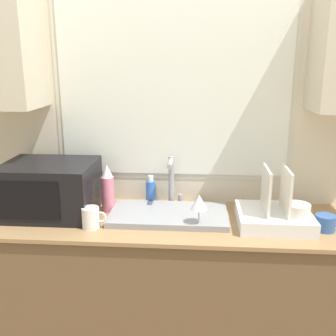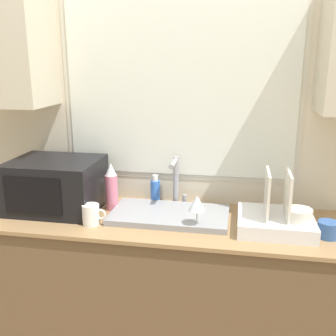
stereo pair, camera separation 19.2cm
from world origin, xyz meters
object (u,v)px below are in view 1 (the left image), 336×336
Objects in this scene: soap_bottle at (151,192)px; mug_near_sink at (91,218)px; faucet at (172,178)px; spray_bottle at (108,189)px; dish_rack at (276,214)px; microwave at (50,188)px; wine_glass at (199,203)px.

soap_bottle reaches higher than mug_near_sink.
faucet is 0.36m from spray_bottle.
dish_rack is 0.70m from soap_bottle.
mug_near_sink is (-0.37, -0.33, -0.11)m from faucet.
wine_glass is at bearing -10.65° from microwave.
microwave is at bearing 146.28° from mug_near_sink.
mug_near_sink is 0.69× the size of wine_glass.
faucet is 0.15m from soap_bottle.
microwave is 2.78× the size of soap_bottle.
microwave is at bearing 169.35° from wine_glass.
faucet is at bearing 42.13° from mug_near_sink.
wine_glass reaches higher than soap_bottle.
soap_bottle is at bearing 18.25° from microwave.
faucet is at bearing -4.84° from soap_bottle.
dish_rack is at bearing -20.47° from soap_bottle.
soap_bottle is at bearing 159.53° from dish_rack.
spray_bottle is at bearing 80.86° from mug_near_sink.
soap_bottle is at bearing 30.34° from spray_bottle.
soap_bottle is 0.43m from mug_near_sink.
soap_bottle is at bearing 175.16° from faucet.
spray_bottle is 1.55× the size of soap_bottle.
mug_near_sink is at bearing -126.00° from soap_bottle.
faucet is 2.31× the size of mug_near_sink.
microwave reaches higher than wine_glass.
spray_bottle is at bearing -160.91° from faucet.
dish_rack is 2.97× the size of mug_near_sink.
dish_rack reaches higher than mug_near_sink.
dish_rack reaches higher than soap_bottle.
mug_near_sink is (0.26, -0.18, -0.09)m from microwave.
soap_bottle is 0.42m from wine_glass.
faucet reaches higher than wine_glass.
microwave reaches higher than soap_bottle.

